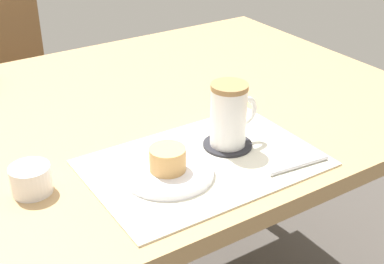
{
  "coord_description": "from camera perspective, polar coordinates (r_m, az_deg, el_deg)",
  "views": [
    {
      "loc": [
        -0.53,
        -0.98,
        1.26
      ],
      "look_at": [
        -0.05,
        -0.24,
        0.78
      ],
      "focal_mm": 50.0,
      "sensor_mm": 36.0,
      "label": 1
    }
  ],
  "objects": [
    {
      "name": "coffee_coaster",
      "position": [
        1.06,
        3.81,
        -1.35
      ],
      "size": [
        0.1,
        0.1,
        0.0
      ],
      "primitive_type": "cylinder",
      "color": "#232328",
      "rests_on": "placemat"
    },
    {
      "name": "pastry",
      "position": [
        0.95,
        -2.62,
        -2.89
      ],
      "size": [
        0.07,
        0.07,
        0.04
      ],
      "primitive_type": "cylinder",
      "color": "#E0A860",
      "rests_on": "pastry_plate"
    },
    {
      "name": "pastry_plate",
      "position": [
        0.96,
        -2.59,
        -4.29
      ],
      "size": [
        0.17,
        0.17,
        0.01
      ],
      "primitive_type": "cylinder",
      "color": "white",
      "rests_on": "placemat"
    },
    {
      "name": "placemat",
      "position": [
        1.0,
        1.24,
        -3.32
      ],
      "size": [
        0.43,
        0.29,
        0.0
      ],
      "primitive_type": "cube",
      "color": "silver",
      "rests_on": "dining_table"
    },
    {
      "name": "wooden_chair",
      "position": [
        1.95,
        -19.03,
        2.89
      ],
      "size": [
        0.45,
        0.45,
        0.84
      ],
      "rotation": [
        0.0,
        0.0,
        3.22
      ],
      "color": "brown",
      "rests_on": "ground_plane"
    },
    {
      "name": "dining_table",
      "position": [
        1.27,
        -4.06,
        0.01
      ],
      "size": [
        1.23,
        0.91,
        0.73
      ],
      "color": "tan",
      "rests_on": "ground_plane"
    },
    {
      "name": "sugar_bowl",
      "position": [
        0.96,
        -16.8,
        -4.87
      ],
      "size": [
        0.07,
        0.07,
        0.05
      ],
      "primitive_type": "cylinder",
      "color": "white",
      "rests_on": "dining_table"
    },
    {
      "name": "teaspoon",
      "position": [
        1.0,
        11.34,
        -3.51
      ],
      "size": [
        0.13,
        0.02,
        0.01
      ],
      "primitive_type": "cylinder",
      "rotation": [
        0.0,
        1.57,
        -0.1
      ],
      "color": "silver",
      "rests_on": "placemat"
    },
    {
      "name": "coffee_mug",
      "position": [
        1.03,
        4.03,
        1.89
      ],
      "size": [
        0.1,
        0.07,
        0.13
      ],
      "color": "white",
      "rests_on": "coffee_coaster"
    }
  ]
}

